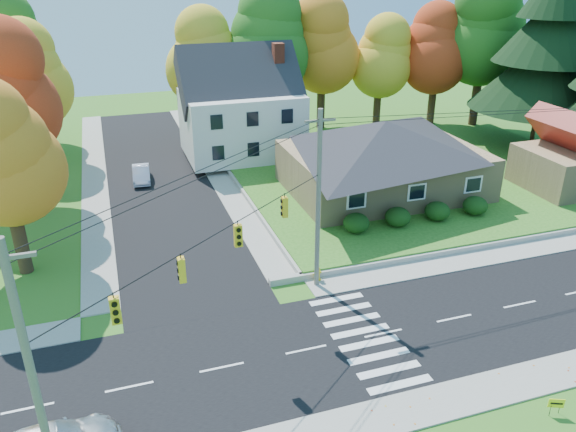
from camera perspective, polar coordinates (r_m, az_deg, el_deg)
name	(u,v)px	position (r m, az deg, el deg)	size (l,w,h in m)	color
ground	(383,334)	(28.27, 9.65, -11.69)	(120.00, 120.00, 0.00)	#3D7923
road_main	(383,333)	(28.26, 9.65, -11.68)	(90.00, 8.00, 0.02)	black
road_cross	(156,175)	(48.86, -13.21, 4.05)	(8.00, 44.00, 0.02)	black
sidewalk_north	(342,282)	(31.96, 5.54, -6.70)	(90.00, 2.00, 0.08)	#9C9A90
sidewalk_south	(440,403)	(24.98, 15.16, -17.85)	(90.00, 2.00, 0.08)	#9C9A90
lawn	(406,165)	(50.34, 11.93, 5.07)	(30.00, 30.00, 0.50)	#3D7923
ranch_house	(384,155)	(42.91, 9.71, 6.12)	(14.60, 10.60, 5.40)	tan
colonial_house	(241,109)	(50.65, -4.77, 10.75)	(10.40, 8.40, 9.60)	silver
garage	(573,158)	(48.19, 26.94, 5.29)	(7.30, 6.30, 4.60)	tan
hedge_row	(418,214)	(38.43, 13.04, 0.20)	(10.70, 1.70, 1.27)	#163A10
traffic_infrastructure	(375,227)	(26.60, 8.81, -1.14)	(38.10, 10.66, 10.00)	#666059
tree_lot_0	(203,57)	(55.30, -8.61, 15.67)	(6.72, 6.72, 12.51)	#3F2A19
tree_lot_1	(267,41)	(55.51, -2.12, 17.30)	(7.84, 7.84, 14.60)	#3F2A19
tree_lot_2	(322,45)	(58.48, 3.51, 17.00)	(7.28, 7.28, 13.56)	#3F2A19
tree_lot_3	(380,57)	(60.23, 9.36, 15.69)	(6.16, 6.16, 11.47)	#3F2A19
tree_lot_4	(438,49)	(62.27, 14.95, 16.11)	(6.72, 6.72, 12.51)	#3F2A19
tree_lot_5	(485,29)	(62.69, 19.40, 17.45)	(8.40, 8.40, 15.64)	#3F2A19
conifer_east_a	(549,49)	(57.31, 24.95, 15.16)	(12.80, 12.80, 16.96)	#3F2A19
tree_west_0	(1,154)	(33.66, -27.12, 5.60)	(6.16, 6.16, 11.47)	#3F2A19
tree_west_1	(0,93)	(43.12, -27.24, 11.06)	(7.28, 7.28, 13.56)	#3F2A19
tree_west_2	(30,76)	(52.88, -24.74, 12.82)	(6.72, 6.72, 12.51)	#3F2A19
tree_west_3	(11,48)	(60.78, -26.29, 15.07)	(7.84, 7.84, 14.60)	#3F2A19
white_car	(141,174)	(47.59, -14.69, 4.17)	(1.34, 3.84, 1.27)	silver
fire_hydrant	(318,274)	(31.82, 3.02, -5.94)	(0.52, 0.40, 0.90)	gold
yard_sign	(556,404)	(25.70, 25.59, -16.81)	(0.59, 0.28, 0.78)	black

